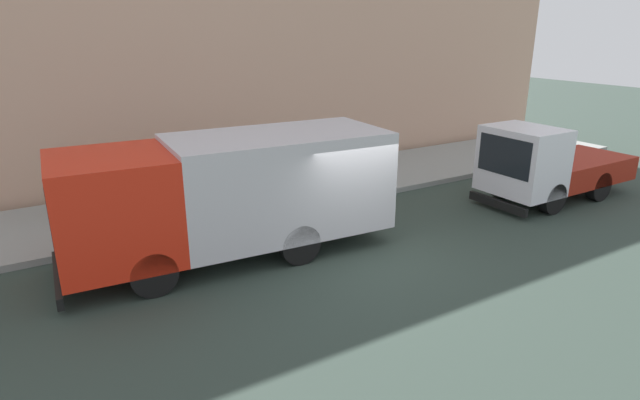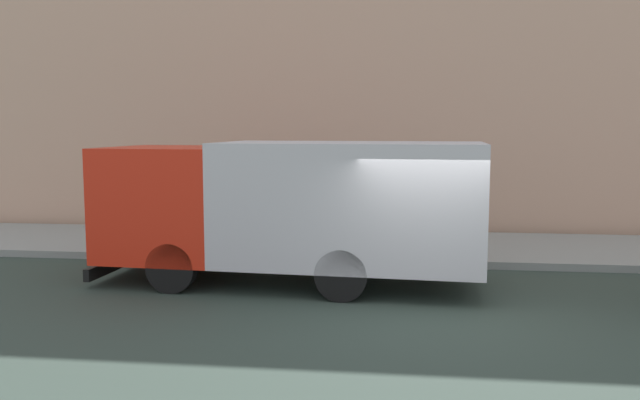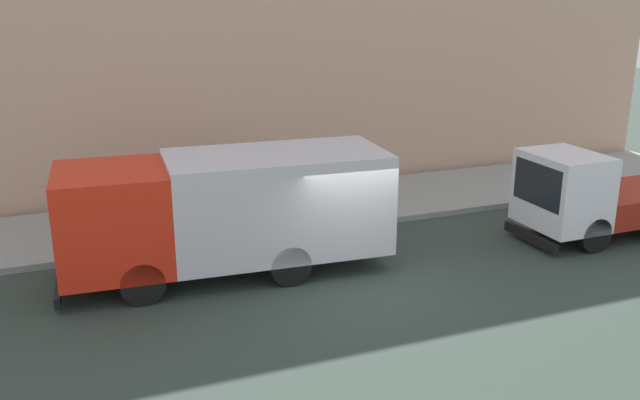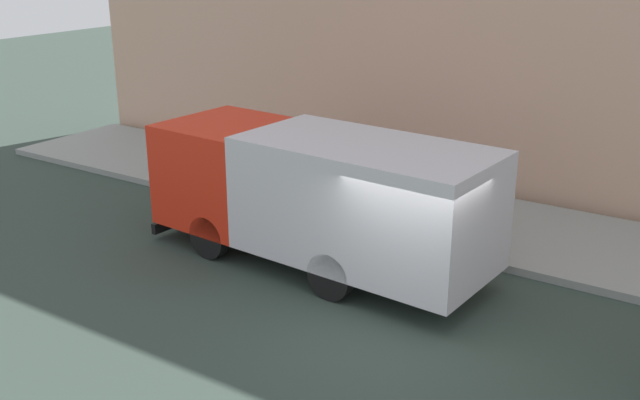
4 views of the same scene
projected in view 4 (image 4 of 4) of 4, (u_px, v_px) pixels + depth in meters
ground at (401, 323)px, 13.02m from camera, size 80.00×80.00×0.00m
sidewalk at (503, 230)px, 16.94m from camera, size 4.02×30.00×0.17m
large_utility_truck at (318, 192)px, 14.88m from camera, size 2.95×7.49×2.74m
pedestrian_walking at (315, 146)px, 20.08m from camera, size 0.56×0.56×1.70m
pedestrian_standing at (400, 167)px, 18.22m from camera, size 0.43×0.43×1.68m
traffic_cone_orange at (282, 190)px, 18.31m from camera, size 0.47×0.47×0.67m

